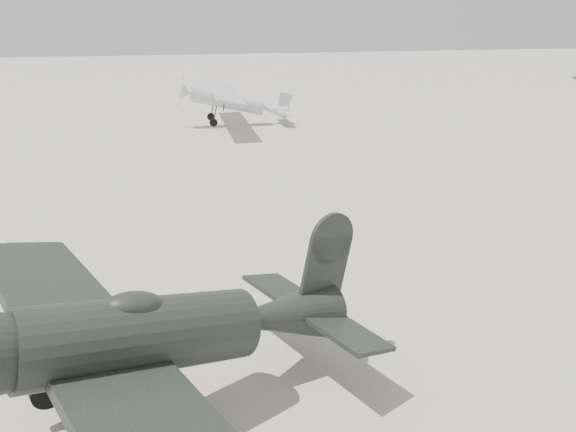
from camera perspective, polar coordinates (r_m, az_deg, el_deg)
name	(u,v)px	position (r m, az deg, el deg)	size (l,w,h in m)	color
ground	(358,301)	(15.36, 7.17, -8.60)	(160.00, 160.00, 0.00)	#9D9B8B
lowwing_monoplane	(161,334)	(10.47, -12.75, -11.60)	(8.87, 11.22, 3.74)	black
highwing_monoplane	(232,98)	(37.15, -5.76, 11.84)	(7.16, 10.03, 2.86)	#AFB2B4
sign_board	(107,357)	(12.19, -17.92, -13.50)	(0.12, 0.97, 1.40)	#333333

